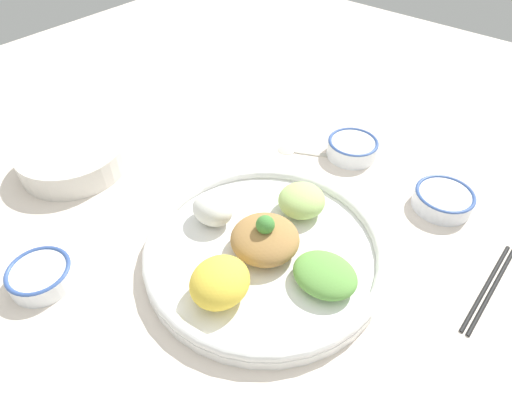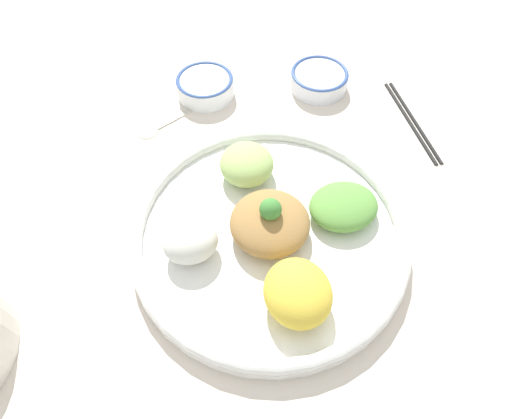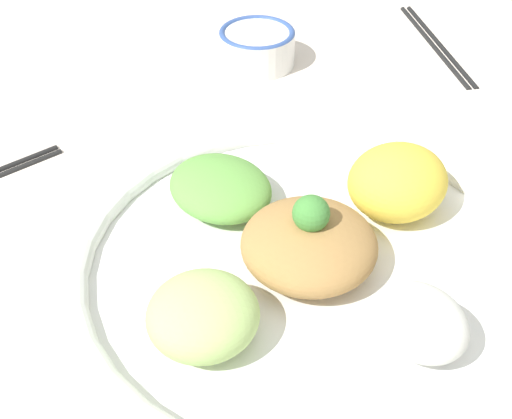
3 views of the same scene
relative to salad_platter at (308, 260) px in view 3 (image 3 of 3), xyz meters
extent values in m
plane|color=silver|center=(-0.01, 0.02, -0.02)|extent=(2.40, 2.40, 0.00)
cylinder|color=white|center=(0.00, 0.00, -0.01)|extent=(0.42, 0.42, 0.02)
torus|color=white|center=(0.00, 0.00, 0.00)|extent=(0.42, 0.42, 0.02)
ellipsoid|color=#6BAD4C|center=(0.11, 0.01, 0.01)|extent=(0.11, 0.10, 0.04)
ellipsoid|color=#B7DB7A|center=(-0.01, 0.12, 0.02)|extent=(0.09, 0.09, 0.05)
ellipsoid|color=white|center=(-0.12, 0.00, 0.02)|extent=(0.08, 0.07, 0.05)
ellipsoid|color=yellow|center=(0.00, -0.11, 0.03)|extent=(0.09, 0.10, 0.06)
ellipsoid|color=#AD7F47|center=(0.00, 0.00, 0.02)|extent=(0.12, 0.12, 0.05)
sphere|color=#478E3D|center=(0.00, 0.00, 0.06)|extent=(0.03, 0.03, 0.03)
cylinder|color=white|center=(0.34, -0.22, 0.00)|extent=(0.10, 0.10, 0.04)
torus|color=#38569E|center=(0.34, -0.22, 0.02)|extent=(0.10, 0.10, 0.01)
cylinder|color=#DBB251|center=(0.34, -0.22, 0.02)|extent=(0.08, 0.08, 0.00)
cylinder|color=black|center=(0.22, -0.45, -0.02)|extent=(0.22, 0.12, 0.01)
cylinder|color=black|center=(0.22, -0.44, -0.02)|extent=(0.22, 0.12, 0.01)
camera|label=1|loc=(0.29, -0.38, 0.56)|focal=30.00mm
camera|label=2|loc=(-0.10, -0.32, 0.54)|focal=30.00mm
camera|label=3|loc=(-0.32, 0.32, 0.43)|focal=50.00mm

